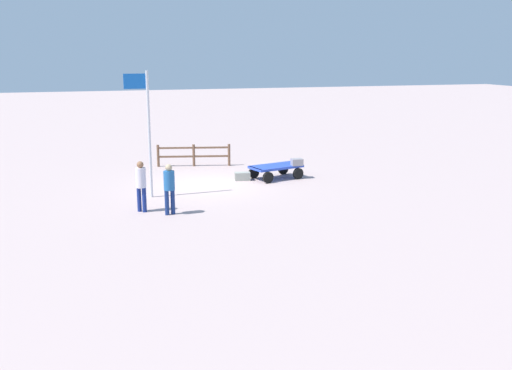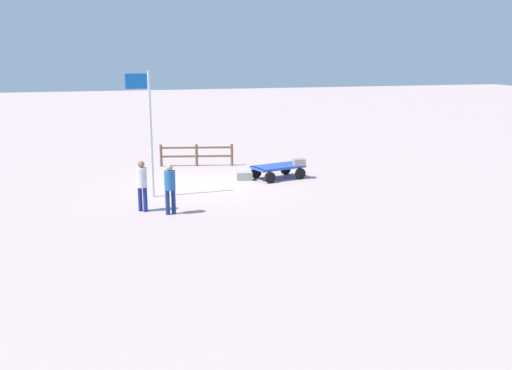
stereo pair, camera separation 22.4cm
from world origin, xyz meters
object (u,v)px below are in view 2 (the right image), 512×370
object	(u,v)px
worker_lead	(170,185)
worker_trailing	(142,182)
suitcase_dark	(299,162)
suitcase_maroon	(244,176)
luggage_cart	(278,169)
flagpole	(148,124)

from	to	relation	value
worker_lead	worker_trailing	bearing A→B (deg)	-35.82
suitcase_dark	suitcase_maroon	world-z (taller)	suitcase_dark
luggage_cart	suitcase_maroon	distance (m)	1.43
worker_lead	suitcase_maroon	bearing A→B (deg)	-130.13
suitcase_maroon	suitcase_dark	bearing A→B (deg)	172.12
flagpole	suitcase_dark	bearing A→B (deg)	-166.86
suitcase_dark	flagpole	size ratio (longest dim) A/B	0.11
worker_trailing	flagpole	distance (m)	2.58
suitcase_maroon	luggage_cart	bearing A→B (deg)	176.45
worker_trailing	flagpole	xyz separation A→B (m)	(-0.45, -1.91, 1.68)
suitcase_dark	flagpole	bearing A→B (deg)	13.14
worker_lead	worker_trailing	xyz separation A→B (m)	(0.84, -0.61, 0.01)
suitcase_maroon	flagpole	bearing A→B (deg)	23.94
luggage_cart	worker_lead	size ratio (longest dim) A/B	1.40
luggage_cart	worker_trailing	distance (m)	6.91
suitcase_dark	worker_lead	distance (m)	7.12
worker_lead	luggage_cart	bearing A→B (deg)	-140.07
suitcase_maroon	worker_trailing	size ratio (longest dim) A/B	0.40
suitcase_maroon	flagpole	distance (m)	5.05
worker_trailing	luggage_cart	bearing A→B (deg)	-148.46
luggage_cart	suitcase_maroon	world-z (taller)	luggage_cart
suitcase_maroon	flagpole	size ratio (longest dim) A/B	0.15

